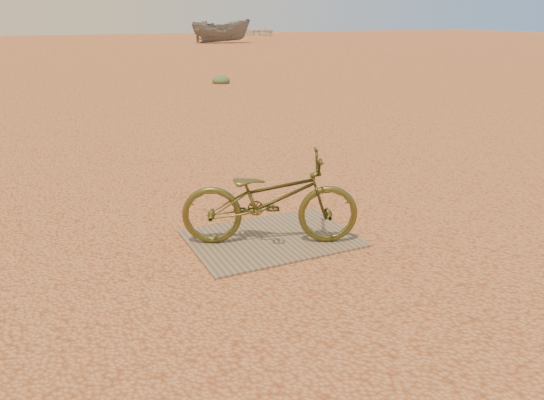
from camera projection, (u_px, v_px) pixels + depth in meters
name	position (u px, v px, depth m)	size (l,w,h in m)	color
ground	(213.00, 233.00, 5.36)	(120.00, 120.00, 0.00)	#DF8C57
plywood_board	(272.00, 238.00, 5.21)	(1.59, 1.13, 0.02)	#816A54
bicycle	(270.00, 199.00, 4.97)	(0.58, 1.66, 0.87)	#48471E
boat_mid_right	(221.00, 31.00, 41.07)	(1.73, 4.59, 1.78)	slate
boat_far_right	(261.00, 31.00, 56.74)	(3.01, 4.21, 0.87)	white
kale_b	(221.00, 83.00, 17.11)	(0.58, 0.58, 0.32)	#56764C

